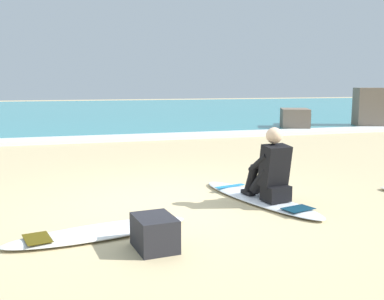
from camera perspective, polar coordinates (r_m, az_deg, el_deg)
The scene contains 8 objects.
ground_plane at distance 5.94m, azimuth -2.32°, elevation -6.91°, with size 80.00×80.00×0.00m, color #CCB584.
sea at distance 26.36m, azimuth -14.03°, elevation 4.87°, with size 80.00×28.00×0.10m, color teal.
breaking_foam at distance 12.75m, azimuth -10.48°, elevation 1.46°, with size 80.00×0.90×0.11m, color white.
surfboard_main at distance 6.17m, azimuth 8.46°, elevation -6.07°, with size 1.06×2.40×0.08m.
surfer_seated at distance 5.92m, azimuth 9.98°, elevation -2.75°, with size 0.45×0.74×0.95m.
surfboard_spare_near at distance 4.87m, azimuth -11.64°, elevation -10.14°, with size 2.03×0.91×0.08m.
rock_outcrop_distant at distance 16.58m, azimuth 17.55°, elevation 4.42°, with size 4.16×2.22×1.43m.
beach_bag at distance 4.37m, azimuth -4.78°, elevation -10.43°, with size 0.36×0.48×0.32m, color #232328.
Camera 1 is at (-1.46, -5.54, 1.57)m, focal length 41.97 mm.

